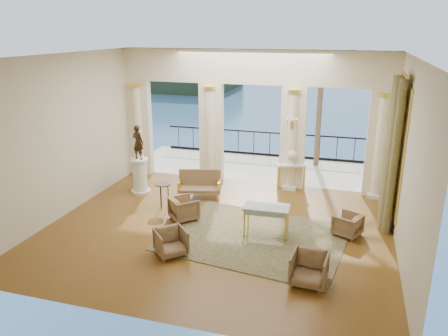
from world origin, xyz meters
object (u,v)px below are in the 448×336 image
(game_table, at_px, (267,209))
(pedestal, at_px, (140,176))
(statue, at_px, (138,142))
(console_table, at_px, (292,169))
(settee, at_px, (200,184))
(side_table, at_px, (163,187))
(armchair_d, at_px, (184,208))
(armchair_c, at_px, (347,224))
(armchair_b, at_px, (309,267))
(armchair_a, at_px, (171,241))

(game_table, bearing_deg, pedestal, 155.24)
(pedestal, distance_m, statue, 1.14)
(game_table, xyz_separation_m, pedestal, (-4.54, 1.87, -0.16))
(console_table, bearing_deg, settee, -170.28)
(pedestal, height_order, side_table, pedestal)
(armchair_d, bearing_deg, armchair_c, -132.36)
(armchair_b, distance_m, settee, 5.56)
(armchair_b, relative_size, console_table, 0.74)
(armchair_a, height_order, armchair_c, armchair_a)
(game_table, bearing_deg, settee, 139.21)
(armchair_a, relative_size, game_table, 0.59)
(armchair_a, distance_m, statue, 4.58)
(armchair_c, height_order, console_table, console_table)
(statue, distance_m, side_table, 1.87)
(side_table, bearing_deg, armchair_a, -62.47)
(statue, bearing_deg, armchair_d, 156.72)
(armchair_d, xyz_separation_m, statue, (-2.15, 1.59, 1.33))
(armchair_d, height_order, game_table, game_table)
(settee, xyz_separation_m, statue, (-1.99, -0.15, 1.26))
(armchair_d, bearing_deg, pedestal, 7.58)
(armchair_a, xyz_separation_m, pedestal, (-2.58, 3.54, 0.20))
(settee, distance_m, statue, 2.36)
(side_table, bearing_deg, settee, 55.00)
(armchair_b, relative_size, armchair_c, 1.16)
(armchair_a, bearing_deg, console_table, 24.59)
(armchair_c, xyz_separation_m, armchair_d, (-4.41, -0.27, 0.03))
(pedestal, bearing_deg, armchair_d, -36.52)
(armchair_a, relative_size, armchair_d, 0.97)
(armchair_c, distance_m, settee, 4.79)
(pedestal, relative_size, side_table, 1.53)
(armchair_b, height_order, settee, settee)
(game_table, xyz_separation_m, console_table, (0.14, 3.48, 0.03))
(armchair_d, bearing_deg, game_table, -142.66)
(armchair_c, bearing_deg, console_table, -122.78)
(armchair_d, relative_size, console_table, 0.70)
(pedestal, bearing_deg, armchair_b, -33.52)
(side_table, bearing_deg, armchair_d, -35.27)
(armchair_d, relative_size, side_table, 0.96)
(armchair_a, relative_size, armchair_c, 1.07)
(armchair_c, relative_size, armchair_d, 0.91)
(armchair_c, bearing_deg, game_table, -50.07)
(armchair_d, bearing_deg, statue, 7.58)
(pedestal, height_order, statue, statue)
(armchair_d, xyz_separation_m, side_table, (-0.92, 0.65, 0.28))
(armchair_c, bearing_deg, settee, -83.30)
(armchair_b, relative_size, settee, 0.53)
(settee, bearing_deg, game_table, -53.30)
(armchair_c, height_order, statue, statue)
(pedestal, height_order, console_table, pedestal)
(armchair_b, height_order, pedestal, pedestal)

